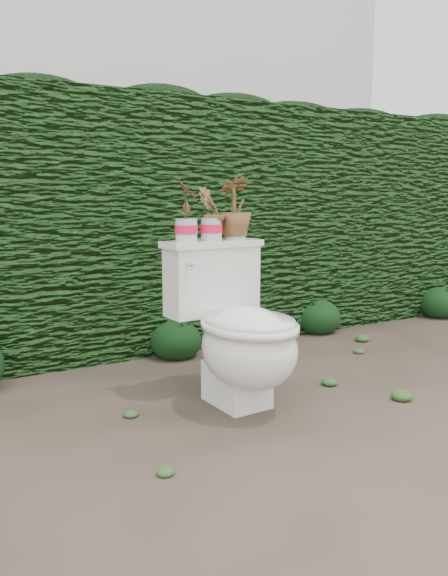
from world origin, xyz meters
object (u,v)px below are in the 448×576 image
potted_plant_right (235,210)px  potted_plant_center (211,215)px  potted_plant_left (186,211)px  toilet (239,333)px

potted_plant_right → potted_plant_center: bearing=-2.8°
potted_plant_left → potted_plant_right: (0.28, 0.02, 0.00)m
potted_plant_center → toilet: bearing=96.6°
potted_plant_right → potted_plant_left: bearing=-2.8°
potted_plant_left → potted_plant_right: bearing=-64.8°
toilet → potted_plant_center: (-0.02, 0.24, 0.54)m
toilet → potted_plant_left: bearing=121.2°
toilet → potted_plant_right: (0.12, 0.25, 0.57)m
toilet → potted_plant_center: 0.60m
toilet → potted_plant_right: 0.63m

